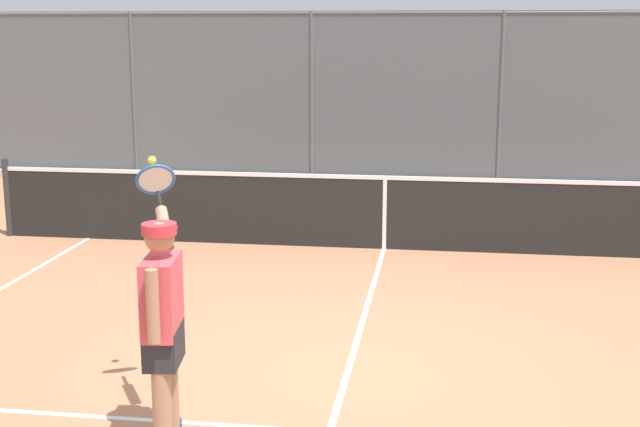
{
  "coord_description": "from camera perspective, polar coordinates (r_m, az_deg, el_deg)",
  "views": [
    {
      "loc": [
        -0.75,
        6.69,
        2.79
      ],
      "look_at": [
        0.43,
        -1.4,
        1.05
      ],
      "focal_mm": 48.84,
      "sensor_mm": 36.0,
      "label": 1
    }
  ],
  "objects": [
    {
      "name": "tennis_player",
      "position": [
        5.91,
        -10.29,
        -6.81
      ],
      "size": [
        0.59,
        1.3,
        1.86
      ],
      "rotation": [
        0.0,
        0.0,
        -1.45
      ],
      "color": "navy",
      "rests_on": "ground"
    },
    {
      "name": "fence_backdrop",
      "position": [
        16.33,
        5.66,
        6.89
      ],
      "size": [
        19.78,
        1.37,
        3.11
      ],
      "color": "#565B60",
      "rests_on": "ground"
    },
    {
      "name": "tennis_net",
      "position": [
        11.19,
        4.26,
        0.13
      ],
      "size": [
        10.41,
        0.09,
        1.07
      ],
      "color": "#2D2D2D",
      "rests_on": "ground"
    },
    {
      "name": "ground_plane",
      "position": [
        7.29,
        1.77,
        -10.5
      ],
      "size": [
        60.0,
        60.0,
        0.0
      ],
      "primitive_type": "plane",
      "color": "#B27551"
    }
  ]
}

